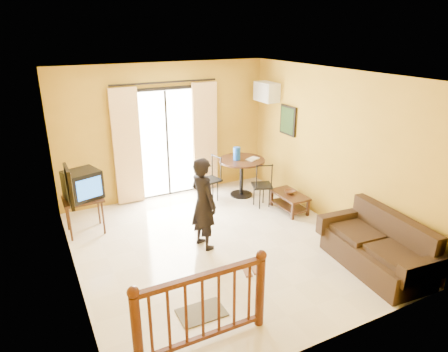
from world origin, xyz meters
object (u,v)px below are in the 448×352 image
dining_table (242,167)px  standing_person (203,204)px  sofa (379,249)px  television (83,185)px  coffee_table (290,199)px

dining_table → standing_person: size_ratio=0.64×
sofa → standing_person: 2.77m
sofa → television: bearing=144.6°
standing_person → dining_table: bearing=-57.2°
coffee_table → television: bearing=166.2°
dining_table → television: bearing=-176.5°
television → dining_table: 3.27m
coffee_table → standing_person: 2.20m
coffee_table → standing_person: standing_person is taller
coffee_table → dining_table: bearing=112.8°
television → standing_person: (1.64, -1.40, -0.13)m
dining_table → sofa: bearing=-82.0°
dining_table → coffee_table: bearing=-67.2°
television → coffee_table: size_ratio=0.83×
sofa → standing_person: bearing=144.6°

